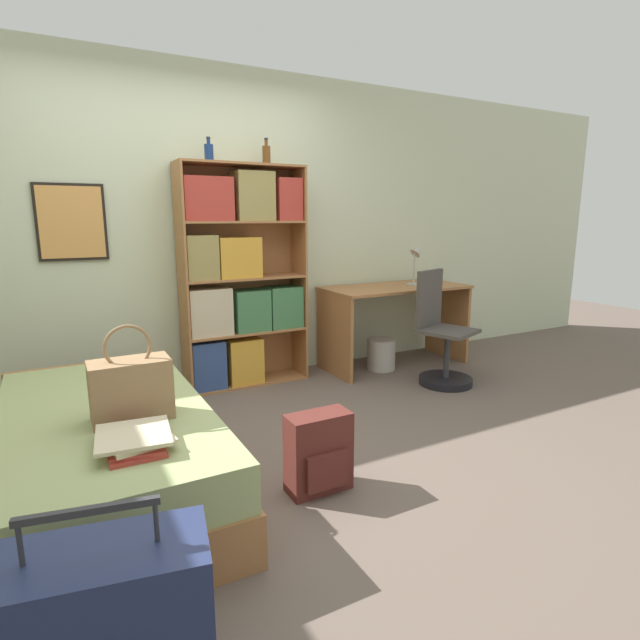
% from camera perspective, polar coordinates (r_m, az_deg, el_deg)
% --- Properties ---
extents(ground_plane, '(14.00, 14.00, 0.00)m').
position_cam_1_polar(ground_plane, '(3.09, -7.74, -15.40)').
color(ground_plane, '#66564C').
extents(wall_back, '(10.00, 0.09, 2.60)m').
position_cam_1_polar(wall_back, '(4.23, -15.81, 9.86)').
color(wall_back, beige).
rests_on(wall_back, ground_plane).
extents(bed, '(0.99, 1.85, 0.46)m').
position_cam_1_polar(bed, '(2.87, -23.18, -13.52)').
color(bed, '#A36B3D').
rests_on(bed, ground_plane).
extents(handbag, '(0.36, 0.19, 0.46)m').
position_cam_1_polar(handbag, '(2.53, -20.79, -7.30)').
color(handbag, '#93704C').
rests_on(handbag, bed).
extents(book_stack_on_bed, '(0.32, 0.36, 0.07)m').
position_cam_1_polar(book_stack_on_bed, '(2.27, -20.31, -12.68)').
color(book_stack_on_bed, '#B2382D').
rests_on(book_stack_on_bed, bed).
extents(bookcase, '(1.03, 0.31, 1.82)m').
position_cam_1_polar(bookcase, '(4.17, -9.44, 4.72)').
color(bookcase, '#A36B3D').
rests_on(bookcase, ground_plane).
extents(bottle_green, '(0.07, 0.07, 0.18)m').
position_cam_1_polar(bottle_green, '(4.11, -12.58, 18.21)').
color(bottle_green, navy).
rests_on(bottle_green, bookcase).
extents(bottle_brown, '(0.07, 0.07, 0.21)m').
position_cam_1_polar(bottle_brown, '(4.28, -6.15, 18.28)').
color(bottle_brown, brown).
rests_on(bottle_brown, bookcase).
extents(desk, '(1.37, 0.65, 0.77)m').
position_cam_1_polar(desk, '(4.78, 8.53, 1.20)').
color(desk, '#A36B3D').
rests_on(desk, ground_plane).
extents(desk_lamp, '(0.18, 0.13, 0.41)m').
position_cam_1_polar(desk_lamp, '(4.84, 11.03, 7.12)').
color(desk_lamp, '#ADA89E').
rests_on(desk_lamp, desk).
extents(desk_chair, '(0.52, 0.52, 0.97)m').
position_cam_1_polar(desk_chair, '(4.37, 13.71, -3.00)').
color(desk_chair, black).
rests_on(desk_chair, ground_plane).
extents(backpack, '(0.33, 0.19, 0.42)m').
position_cam_1_polar(backpack, '(2.66, -0.12, -14.98)').
color(backpack, '#56231E').
rests_on(backpack, ground_plane).
extents(waste_bin, '(0.26, 0.26, 0.29)m').
position_cam_1_polar(waste_bin, '(4.71, 7.01, -3.90)').
color(waste_bin, '#B7B2A8').
rests_on(waste_bin, ground_plane).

